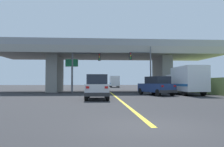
% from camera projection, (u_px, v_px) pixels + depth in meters
% --- Properties ---
extents(ground, '(160.00, 160.00, 0.00)m').
position_uv_depth(ground, '(109.00, 92.00, 32.28)').
color(ground, '#2B2B2D').
extents(overpass_bridge, '(32.13, 9.44, 7.12)m').
position_uv_depth(overpass_bridge, '(109.00, 58.00, 32.49)').
color(overpass_bridge, gray).
rests_on(overpass_bridge, ground).
extents(lane_divider_stripe, '(0.20, 23.19, 0.01)m').
position_uv_depth(lane_divider_stripe, '(118.00, 99.00, 18.15)').
color(lane_divider_stripe, yellow).
rests_on(lane_divider_stripe, ground).
extents(suv_lead, '(1.88, 4.38, 2.02)m').
position_uv_depth(suv_lead, '(97.00, 87.00, 17.69)').
color(suv_lead, silver).
rests_on(suv_lead, ground).
extents(suv_crossing, '(3.28, 5.00, 2.02)m').
position_uv_depth(suv_crossing, '(156.00, 86.00, 23.18)').
color(suv_crossing, navy).
rests_on(suv_crossing, ground).
extents(box_truck, '(2.33, 6.93, 3.11)m').
position_uv_depth(box_truck, '(186.00, 80.00, 24.07)').
color(box_truck, silver).
rests_on(box_truck, ground).
extents(traffic_signal_nearside, '(2.86, 0.36, 6.03)m').
position_uv_depth(traffic_signal_nearside, '(144.00, 64.00, 27.57)').
color(traffic_signal_nearside, '#56595E').
rests_on(traffic_signal_nearside, ground).
extents(traffic_signal_farside, '(3.74, 0.36, 6.02)m').
position_uv_depth(traffic_signal_farside, '(82.00, 64.00, 27.91)').
color(traffic_signal_farside, '#56595E').
rests_on(traffic_signal_farside, ground).
extents(highway_sign, '(1.76, 0.17, 4.76)m').
position_uv_depth(highway_sign, '(72.00, 67.00, 29.40)').
color(highway_sign, '#56595E').
rests_on(highway_sign, ground).
extents(semi_truck_distant, '(2.33, 7.30, 3.05)m').
position_uv_depth(semi_truck_distant, '(114.00, 81.00, 58.42)').
color(semi_truck_distant, navy).
rests_on(semi_truck_distant, ground).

